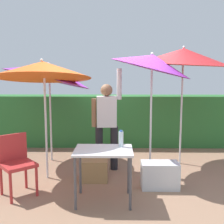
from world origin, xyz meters
TOP-DOWN VIEW (x-y plane):
  - ground_plane at (0.00, 0.00)m, footprint 24.00×24.00m
  - hedge_row at (0.00, 2.23)m, footprint 8.00×0.70m
  - umbrella_rainbow at (-1.28, 0.94)m, footprint 1.80×1.76m
  - umbrella_orange at (1.36, 0.74)m, footprint 1.81×1.81m
  - umbrella_yellow at (-1.13, -0.07)m, footprint 1.60×1.61m
  - umbrella_navy at (0.69, 0.19)m, footprint 1.45×1.43m
  - person_vendor at (-0.10, 0.37)m, footprint 0.55×0.24m
  - chair_plastic at (-1.40, -0.72)m, footprint 0.62×0.62m
  - cooler_box at (0.76, -0.46)m, footprint 0.58×0.32m
  - crate_cardboard at (-0.30, -0.19)m, footprint 0.45×0.28m
  - folding_table at (-0.10, -0.93)m, footprint 0.80×0.60m
  - bottle_water at (0.14, -0.79)m, footprint 0.07×0.07m

SIDE VIEW (x-z plane):
  - ground_plane at x=0.00m, z-range 0.00..0.00m
  - crate_cardboard at x=-0.30m, z-range 0.00..0.36m
  - cooler_box at x=0.76m, z-range 0.00..0.41m
  - chair_plastic at x=-1.40m, z-range 0.07..0.96m
  - hedge_row at x=0.00m, z-range 0.00..1.25m
  - folding_table at x=-0.10m, z-range 0.28..1.03m
  - bottle_water at x=0.14m, z-range 0.74..0.98m
  - person_vendor at x=-0.10m, z-range -0.01..1.87m
  - umbrella_rainbow at x=-1.28m, z-range 0.70..2.94m
  - umbrella_yellow at x=-1.13m, z-range 0.80..2.89m
  - umbrella_navy at x=0.69m, z-range 0.83..3.13m
  - umbrella_orange at x=1.36m, z-range 0.94..3.28m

